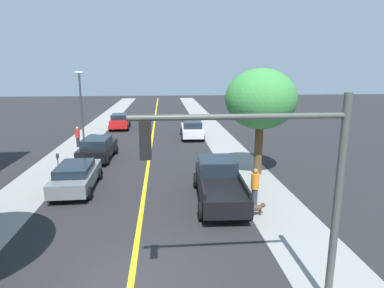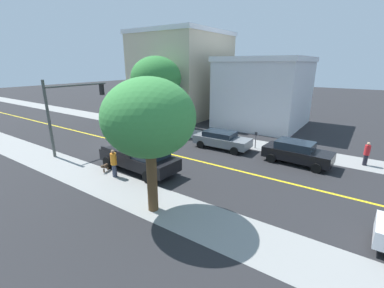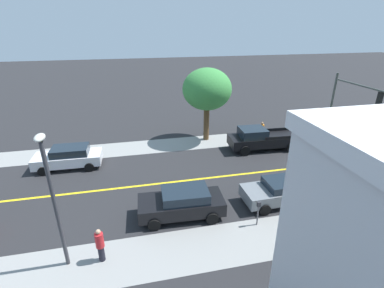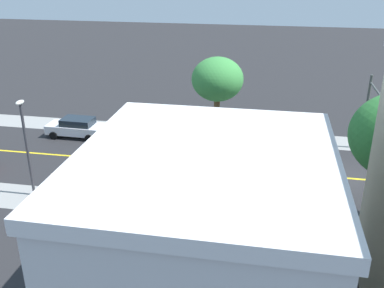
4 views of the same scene
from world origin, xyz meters
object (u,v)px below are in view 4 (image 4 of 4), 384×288
(street_lamp, at_px, (25,138))
(pedestrian_black_shirt, at_px, (327,211))
(black_sedan_left_curb, at_px, (131,174))
(grey_sedan_left_curb, at_px, (224,183))
(black_pickup_truck, at_px, (262,139))
(traffic_light_mast, at_px, (372,107))
(white_sedan_right_curb, at_px, (76,127))
(street_tree_left_near, at_px, (217,80))
(parking_meter, at_px, (182,190))
(fire_hydrant, at_px, (327,210))
(pedestrian_red_shirt, at_px, (54,185))
(small_dog, at_px, (287,140))
(pedestrian_orange_shirt, at_px, (273,132))

(street_lamp, height_order, pedestrian_black_shirt, street_lamp)
(street_lamp, distance_m, black_sedan_left_curb, 6.57)
(grey_sedan_left_curb, height_order, black_pickup_truck, black_pickup_truck)
(traffic_light_mast, xyz_separation_m, white_sedan_right_curb, (-0.02, 22.13, -2.96))
(traffic_light_mast, height_order, white_sedan_right_curb, traffic_light_mast)
(street_lamp, height_order, black_pickup_truck, street_lamp)
(street_tree_left_near, distance_m, traffic_light_mast, 11.61)
(parking_meter, distance_m, grey_sedan_left_curb, 2.80)
(traffic_light_mast, bearing_deg, grey_sedan_left_curb, -52.52)
(pedestrian_black_shirt, bearing_deg, fire_hydrant, 95.36)
(traffic_light_mast, bearing_deg, black_pickup_truck, -89.81)
(black_pickup_truck, xyz_separation_m, pedestrian_red_shirt, (-9.50, 11.95, -0.05))
(small_dog, bearing_deg, fire_hydrant, 174.52)
(pedestrian_orange_shirt, bearing_deg, parking_meter, -16.36)
(parking_meter, xyz_separation_m, traffic_light_mast, (8.80, -11.68, 2.87))
(black_sedan_left_curb, bearing_deg, traffic_light_mast, -151.91)
(fire_hydrant, bearing_deg, parking_meter, 90.04)
(traffic_light_mast, distance_m, white_sedan_right_curb, 22.33)
(grey_sedan_left_curb, bearing_deg, fire_hydrant, 163.64)
(fire_hydrant, relative_size, pedestrian_black_shirt, 0.51)
(black_pickup_truck, bearing_deg, pedestrian_black_shirt, 113.92)
(black_sedan_left_curb, distance_m, small_dog, 13.03)
(pedestrian_red_shirt, xyz_separation_m, pedestrian_black_shirt, (-0.07, -15.70, 0.04))
(fire_hydrant, distance_m, black_sedan_left_curb, 11.93)
(black_sedan_left_curb, xyz_separation_m, pedestrian_red_shirt, (-2.33, 4.01, 0.05))
(parking_meter, relative_size, traffic_light_mast, 0.24)
(black_pickup_truck, relative_size, pedestrian_orange_shirt, 3.30)
(fire_hydrant, distance_m, small_dog, 10.33)
(fire_hydrant, bearing_deg, white_sedan_right_curb, 64.81)
(black_sedan_left_curb, relative_size, black_pickup_truck, 0.80)
(black_sedan_left_curb, bearing_deg, pedestrian_red_shirt, 32.95)
(traffic_light_mast, bearing_deg, pedestrian_red_shirt, -63.73)
(street_tree_left_near, height_order, small_dog, street_tree_left_near)
(pedestrian_red_shirt, bearing_deg, pedestrian_orange_shirt, -67.22)
(white_sedan_right_curb, relative_size, pedestrian_orange_shirt, 2.64)
(parking_meter, relative_size, street_lamp, 0.23)
(grey_sedan_left_curb, height_order, pedestrian_red_shirt, pedestrian_red_shirt)
(street_tree_left_near, distance_m, grey_sedan_left_curb, 10.98)
(street_lamp, distance_m, pedestrian_black_shirt, 17.37)
(pedestrian_orange_shirt, height_order, small_dog, pedestrian_orange_shirt)
(white_sedan_right_curb, distance_m, pedestrian_red_shirt, 9.92)
(street_tree_left_near, height_order, pedestrian_black_shirt, street_tree_left_near)
(fire_hydrant, distance_m, traffic_light_mast, 10.03)
(pedestrian_black_shirt, bearing_deg, traffic_light_mast, 84.36)
(pedestrian_red_shirt, bearing_deg, small_dog, -70.16)
(pedestrian_orange_shirt, bearing_deg, grey_sedan_left_curb, -7.85)
(street_lamp, relative_size, white_sedan_right_curb, 1.30)
(street_lamp, height_order, white_sedan_right_curb, street_lamp)
(fire_hydrant, xyz_separation_m, black_sedan_left_curb, (1.59, 11.82, 0.39))
(grey_sedan_left_curb, relative_size, pedestrian_orange_shirt, 2.66)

